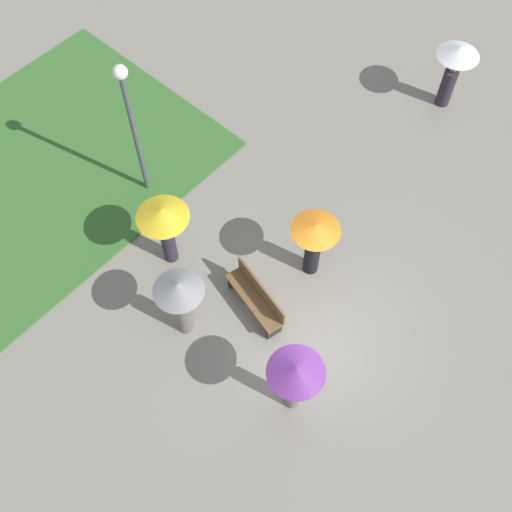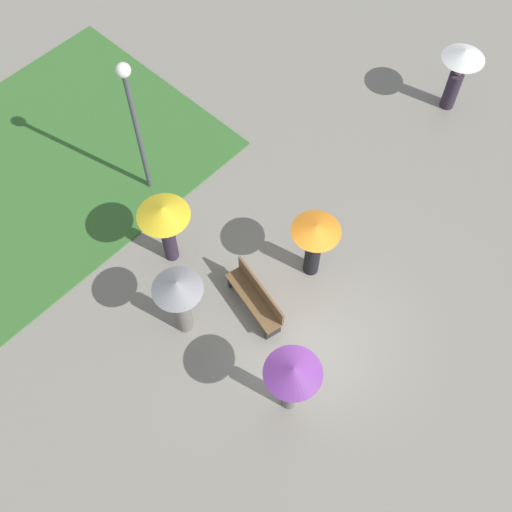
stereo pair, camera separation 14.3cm
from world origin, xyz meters
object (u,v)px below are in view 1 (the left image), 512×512
crowd_person_yellow (164,221)px  lone_walker_far_path (455,64)px  park_bench (257,297)px  crowd_person_orange (314,239)px  lamp_post (131,116)px  crowd_person_grey (180,297)px  crowd_person_purple (295,376)px

crowd_person_yellow → lone_walker_far_path: bearing=99.0°
park_bench → crowd_person_orange: 1.77m
park_bench → lone_walker_far_path: lone_walker_far_path is taller
lamp_post → crowd_person_yellow: 2.39m
crowd_person_orange → crowd_person_grey: (-1.07, -2.96, 0.17)m
lamp_post → lone_walker_far_path: size_ratio=2.09×
lone_walker_far_path → crowd_person_orange: bearing=-147.8°
crowd_person_orange → lone_walker_far_path: bearing=24.6°
park_bench → lone_walker_far_path: 8.03m
crowd_person_orange → lone_walker_far_path: (-0.65, 6.40, 0.12)m
crowd_person_purple → crowd_person_grey: bearing=-9.5°
lone_walker_far_path → crowd_person_grey: bearing=-156.2°
park_bench → crowd_person_purple: 2.53m
crowd_person_grey → lone_walker_far_path: crowd_person_grey is taller
crowd_person_yellow → lone_walker_far_path: crowd_person_yellow is taller
crowd_person_orange → crowd_person_purple: (1.74, -2.70, 0.28)m
park_bench → crowd_person_orange: crowd_person_orange is taller
crowd_person_orange → lone_walker_far_path: lone_walker_far_path is taller
park_bench → crowd_person_orange: bearing=94.5°
crowd_person_orange → crowd_person_grey: 3.15m
park_bench → crowd_person_grey: crowd_person_grey is taller
crowd_person_orange → crowd_person_grey: size_ratio=0.91×
park_bench → lone_walker_far_path: size_ratio=0.92×
crowd_person_orange → lone_walker_far_path: 6.44m
crowd_person_orange → crowd_person_grey: crowd_person_grey is taller
crowd_person_orange → crowd_person_purple: 3.23m
crowd_person_purple → lone_walker_far_path: bearing=-90.0°
crowd_person_grey → lone_walker_far_path: bearing=-54.9°
lamp_post → crowd_person_purple: bearing=-15.7°
lamp_post → crowd_person_grey: (3.40, -2.01, -1.18)m
park_bench → crowd_person_grey: 1.88m
lamp_post → crowd_person_orange: 4.76m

